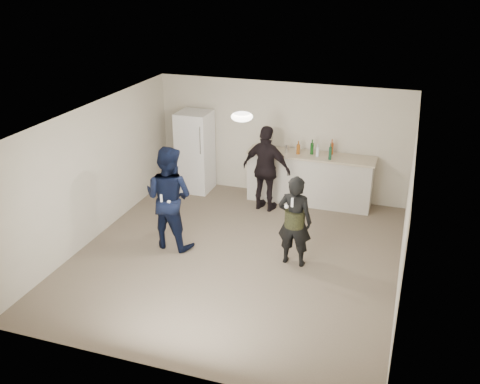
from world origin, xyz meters
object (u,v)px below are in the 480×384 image
(fridge, at_px, (195,152))
(woman, at_px, (295,221))
(man, at_px, (169,197))
(spectator, at_px, (266,169))
(counter, at_px, (309,180))
(shaker, at_px, (287,148))

(fridge, bearing_deg, woman, -41.42)
(woman, bearing_deg, man, 5.37)
(man, relative_size, spectator, 1.05)
(counter, xyz_separation_m, woman, (0.26, -2.58, 0.28))
(fridge, xyz_separation_m, spectator, (1.80, -0.54, -0.00))
(shaker, bearing_deg, man, -119.45)
(shaker, bearing_deg, counter, 1.13)
(spectator, bearing_deg, woman, 129.02)
(fridge, relative_size, spectator, 1.00)
(fridge, height_order, woman, fridge)
(man, relative_size, woman, 1.18)
(fridge, bearing_deg, shaker, 1.66)
(shaker, relative_size, man, 0.09)
(counter, bearing_deg, man, -127.13)
(man, bearing_deg, woman, -171.89)
(shaker, height_order, spectator, spectator)
(man, distance_m, woman, 2.27)
(man, bearing_deg, counter, -120.67)
(woman, relative_size, spectator, 0.89)
(fridge, bearing_deg, counter, 1.55)
(counter, distance_m, shaker, 0.83)
(shaker, bearing_deg, spectator, -113.94)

